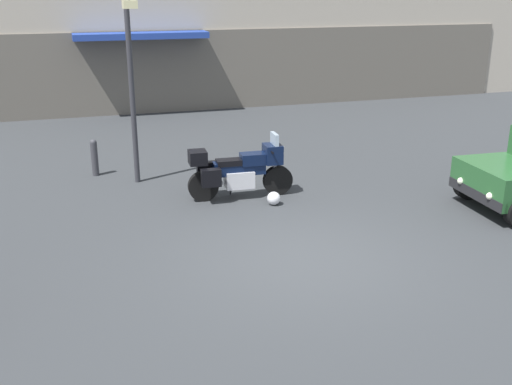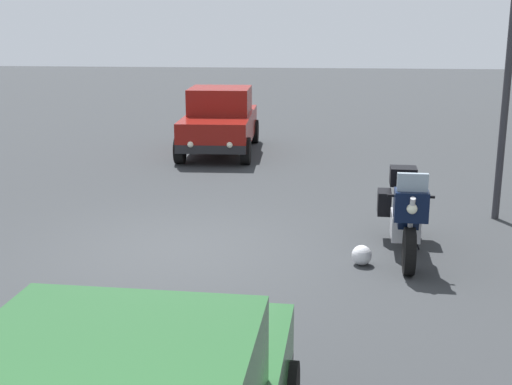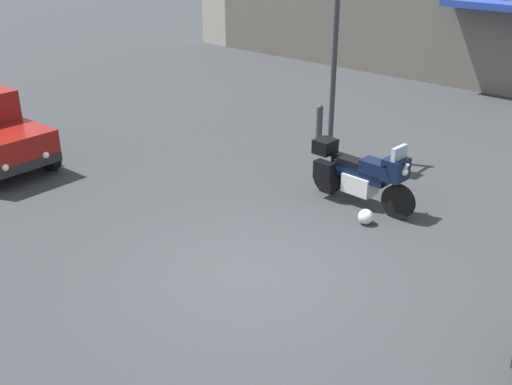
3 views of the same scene
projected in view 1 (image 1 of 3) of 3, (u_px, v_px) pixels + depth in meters
The scene contains 5 objects.
ground_plane at pixel (305, 259), 10.15m from camera, with size 80.00×80.00×0.00m, color #2D3033.
motorcycle at pixel (239, 170), 12.86m from camera, with size 2.26×0.78×1.36m.
helmet at pixel (274, 198), 12.59m from camera, with size 0.28×0.28×0.28m, color silver.
streetlamp_curbside at pixel (131, 72), 13.14m from camera, with size 0.28×0.94×4.09m.
bollard_curbside at pixel (94, 156), 14.43m from camera, with size 0.16×0.16×0.88m.
Camera 1 is at (-3.52, -8.59, 4.33)m, focal length 42.96 mm.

